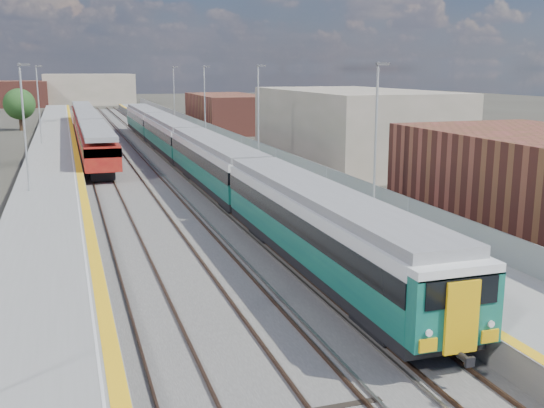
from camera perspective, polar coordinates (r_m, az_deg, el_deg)
ground at (r=57.29m, az=-9.90°, el=3.63°), size 320.00×320.00×0.00m
ballast_bed at (r=59.48m, az=-12.39°, el=3.86°), size 10.50×155.00×0.06m
tracks at (r=61.18m, az=-12.00°, el=4.17°), size 8.96×160.00×0.17m
platform_right at (r=60.59m, az=-5.30°, el=4.72°), size 4.70×155.00×8.52m
platform_left at (r=59.15m, az=-18.99°, el=3.92°), size 4.30×155.00×8.52m
buildings at (r=145.12m, az=-22.57°, el=12.13°), size 72.00×185.50×40.00m
green_train at (r=51.98m, az=-7.47°, el=5.19°), size 2.70×75.12×2.97m
red_train at (r=73.17m, az=-16.16°, el=6.69°), size 2.65×53.76×3.34m
tree_c at (r=92.78m, az=-21.71°, el=8.32°), size 4.16×4.16×5.63m
tree_d at (r=73.39m, az=8.07°, el=8.57°), size 4.58×4.58×6.21m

